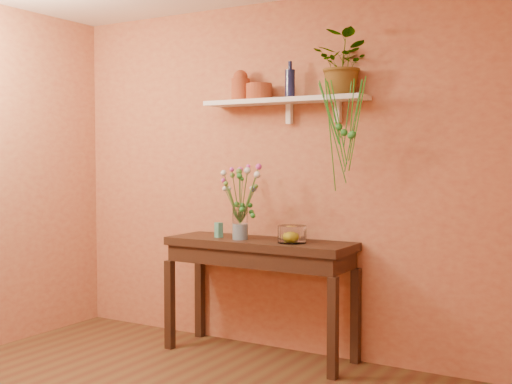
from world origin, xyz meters
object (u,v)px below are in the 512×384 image
object	(u,v)px
blue_bottle	(290,83)
bouquet	(243,186)
sideboard	(259,257)
spider_plant	(344,64)
glass_vase	(240,225)
glass_bowl	(292,235)
terracotta_jug	(241,86)

from	to	relation	value
blue_bottle	bouquet	bearing A→B (deg)	-148.01
sideboard	spider_plant	world-z (taller)	spider_plant
glass_vase	bouquet	world-z (taller)	bouquet
spider_plant	glass_bowl	bearing A→B (deg)	-150.61
blue_bottle	glass_vase	distance (m)	1.13
terracotta_jug	glass_bowl	xyz separation A→B (m)	(0.55, -0.18, -1.11)
bouquet	glass_bowl	distance (m)	0.54
sideboard	glass_vase	world-z (taller)	glass_vase
terracotta_jug	bouquet	bearing A→B (deg)	-54.58
sideboard	bouquet	xyz separation A→B (m)	(-0.12, -0.05, 0.53)
blue_bottle	glass_bowl	size ratio (longest dim) A/B	1.32
sideboard	blue_bottle	world-z (taller)	blue_bottle
sideboard	glass_bowl	xyz separation A→B (m)	(0.30, -0.04, 0.19)
terracotta_jug	glass_vase	size ratio (longest dim) A/B	0.97
bouquet	glass_bowl	world-z (taller)	bouquet
sideboard	glass_bowl	distance (m)	0.35
terracotta_jug	bouquet	distance (m)	0.80
spider_plant	bouquet	world-z (taller)	spider_plant
bouquet	glass_bowl	size ratio (longest dim) A/B	2.16
spider_plant	bouquet	xyz separation A→B (m)	(-0.73, -0.20, -0.88)
blue_bottle	bouquet	xyz separation A→B (m)	(-0.30, -0.19, -0.76)
spider_plant	bouquet	distance (m)	1.16
terracotta_jug	spider_plant	world-z (taller)	spider_plant
terracotta_jug	glass_bowl	distance (m)	1.25
glass_vase	spider_plant	bearing A→B (deg)	14.96
terracotta_jug	blue_bottle	bearing A→B (deg)	-0.74
glass_bowl	spider_plant	bearing A→B (deg)	29.39
glass_bowl	bouquet	bearing A→B (deg)	-177.97
blue_bottle	glass_vase	bearing A→B (deg)	-148.79
terracotta_jug	blue_bottle	xyz separation A→B (m)	(0.44, -0.01, -0.00)
bouquet	glass_bowl	bearing A→B (deg)	2.03
spider_plant	glass_vase	xyz separation A→B (m)	(-0.75, -0.20, -1.18)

